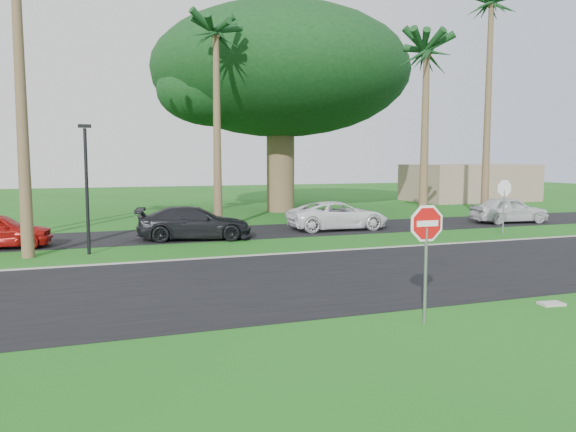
# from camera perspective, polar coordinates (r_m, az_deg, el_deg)

# --- Properties ---
(ground) EXTENTS (120.00, 120.00, 0.00)m
(ground) POSITION_cam_1_polar(r_m,az_deg,el_deg) (14.51, 5.39, -7.82)
(ground) COLOR #185415
(ground) RESTS_ON ground
(road) EXTENTS (120.00, 8.00, 0.02)m
(road) POSITION_cam_1_polar(r_m,az_deg,el_deg) (16.29, 2.37, -6.26)
(road) COLOR black
(road) RESTS_ON ground
(parking_strip) EXTENTS (120.00, 5.00, 0.02)m
(parking_strip) POSITION_cam_1_polar(r_m,az_deg,el_deg) (26.18, -6.37, -1.73)
(parking_strip) COLOR black
(parking_strip) RESTS_ON ground
(curb) EXTENTS (120.00, 0.12, 0.06)m
(curb) POSITION_cam_1_polar(r_m,az_deg,el_deg) (20.03, -2.03, -3.94)
(curb) COLOR gray
(curb) RESTS_ON ground
(stop_sign_near) EXTENTS (1.05, 0.07, 2.62)m
(stop_sign_near) POSITION_cam_1_polar(r_m,az_deg,el_deg) (11.85, 13.87, -2.30)
(stop_sign_near) COLOR gray
(stop_sign_near) RESTS_ON ground
(stop_sign_far) EXTENTS (1.05, 0.07, 2.62)m
(stop_sign_far) POSITION_cam_1_polar(r_m,az_deg,el_deg) (27.54, 21.11, 1.98)
(stop_sign_far) COLOR gray
(stop_sign_far) RESTS_ON ground
(palm_center) EXTENTS (5.00, 5.00, 10.50)m
(palm_center) POSITION_cam_1_polar(r_m,az_deg,el_deg) (28.02, -7.34, 17.58)
(palm_center) COLOR brown
(palm_center) RESTS_ON ground
(palm_right_near) EXTENTS (5.00, 5.00, 9.50)m
(palm_right_near) POSITION_cam_1_polar(r_m,az_deg,el_deg) (27.69, 13.91, 15.55)
(palm_right_near) COLOR brown
(palm_right_near) RESTS_ON ground
(palm_right_far) EXTENTS (5.00, 5.00, 13.00)m
(palm_right_far) POSITION_cam_1_polar(r_m,az_deg,el_deg) (34.25, 19.95, 19.24)
(palm_right_far) COLOR brown
(palm_right_far) RESTS_ON ground
(canopy_tree) EXTENTS (16.50, 16.50, 13.12)m
(canopy_tree) POSITION_cam_1_polar(r_m,az_deg,el_deg) (37.19, -0.78, 14.33)
(canopy_tree) COLOR brown
(canopy_tree) RESTS_ON ground
(streetlight_right) EXTENTS (0.45, 0.25, 4.64)m
(streetlight_right) POSITION_cam_1_polar(r_m,az_deg,el_deg) (21.26, -19.79, 3.40)
(streetlight_right) COLOR black
(streetlight_right) RESTS_ON ground
(building_far) EXTENTS (10.00, 6.00, 3.00)m
(building_far) POSITION_cam_1_polar(r_m,az_deg,el_deg) (49.07, 17.92, 3.25)
(building_far) COLOR gray
(building_far) RESTS_ON ground
(car_dark) EXTENTS (5.09, 2.81, 1.40)m
(car_dark) POSITION_cam_1_polar(r_m,az_deg,el_deg) (24.18, -9.48, -0.74)
(car_dark) COLOR black
(car_dark) RESTS_ON ground
(car_minivan) EXTENTS (4.97, 2.41, 1.36)m
(car_minivan) POSITION_cam_1_polar(r_m,az_deg,el_deg) (27.30, 5.09, 0.01)
(car_minivan) COLOR white
(car_minivan) RESTS_ON ground
(car_pickup) EXTENTS (4.27, 2.16, 1.39)m
(car_pickup) POSITION_cam_1_polar(r_m,az_deg,el_deg) (32.40, 21.55, 0.56)
(car_pickup) COLOR silver
(car_pickup) RESTS_ON ground
(utility_slab) EXTENTS (0.59, 0.41, 0.06)m
(utility_slab) POSITION_cam_1_polar(r_m,az_deg,el_deg) (14.68, 25.18, -8.07)
(utility_slab) COLOR #A6A69E
(utility_slab) RESTS_ON ground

